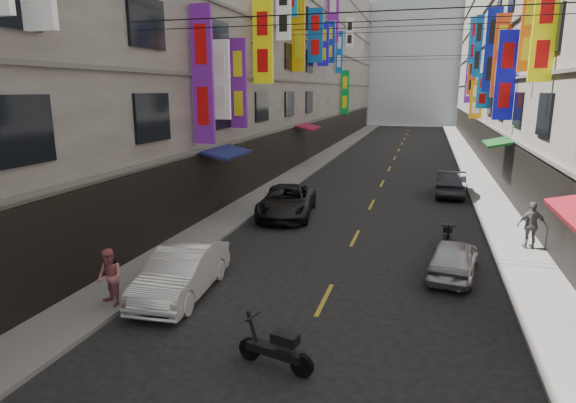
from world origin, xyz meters
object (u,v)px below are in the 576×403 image
Objects in this scene: car_left_far at (287,201)px; car_right_mid at (453,258)px; car_right_far at (451,183)px; pedestrian_rfar at (532,225)px; car_left_mid at (182,272)px; scooter_crossing at (276,349)px; scooter_far_right at (447,238)px; pedestrian_lfar at (109,277)px.

car_left_far is 9.10m from car_right_mid.
car_right_far reaches higher than car_right_mid.
pedestrian_rfar is (9.92, -2.42, 0.29)m from car_left_far.
car_right_far is at bearing 59.12° from car_left_mid.
car_right_mid is (7.10, -5.69, -0.11)m from car_left_far.
car_left_mid is at bearing -100.17° from car_left_far.
car_left_mid is at bearing 66.86° from scooter_crossing.
scooter_far_right is 7.64m from car_left_far.
car_left_far is 10.18m from car_right_far.
car_left_mid is 12.47m from pedestrian_rfar.
car_right_far is at bearing -92.56° from scooter_far_right.
pedestrian_lfar is at bearing 88.06° from scooter_crossing.
pedestrian_lfar is (-1.40, -1.36, 0.20)m from car_left_mid.
car_right_mid is 2.02× the size of pedestrian_rfar.
scooter_crossing and scooter_far_right have the same top height.
pedestrian_rfar is at bearing 62.00° from pedestrian_lfar.
pedestrian_lfar is (-1.83, -10.73, 0.20)m from car_left_far.
pedestrian_lfar reaches higher than scooter_far_right.
car_left_far reaches higher than scooter_far_right.
pedestrian_rfar reaches higher than scooter_far_right.
pedestrian_lfar is (-8.93, -5.03, 0.30)m from car_right_mid.
scooter_far_right is 3.00m from pedestrian_rfar.
scooter_crossing is at bearing 68.53° from scooter_far_right.
car_right_far is 9.53m from pedestrian_rfar.
car_right_mid is (0.07, -2.70, 0.15)m from scooter_far_right.
car_left_far reaches higher than scooter_crossing.
car_right_far is at bearing 88.56° from pedestrian_lfar.
car_left_mid is 18.05m from car_right_far.
scooter_far_right is at bearing -80.06° from car_right_mid.
car_right_mid is 2.24× the size of pedestrian_lfar.
car_left_mid is 0.84× the size of car_left_far.
pedestrian_rfar is at bearing -122.37° from car_right_mid.
car_right_far reaches higher than car_left_mid.
car_left_mid is at bearing 34.40° from car_right_mid.
car_right_mid is at bearing -15.85° from scooter_crossing.
car_left_far is (-7.03, 3.00, 0.26)m from scooter_far_right.
pedestrian_lfar reaches higher than car_right_far.
car_left_far is 10.21m from pedestrian_rfar.
pedestrian_lfar is 0.90× the size of pedestrian_rfar.
pedestrian_rfar is (6.64, 9.81, 0.54)m from scooter_crossing.
scooter_crossing is 0.51× the size of car_right_mid.
pedestrian_rfar is at bearing -19.65° from scooter_crossing.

